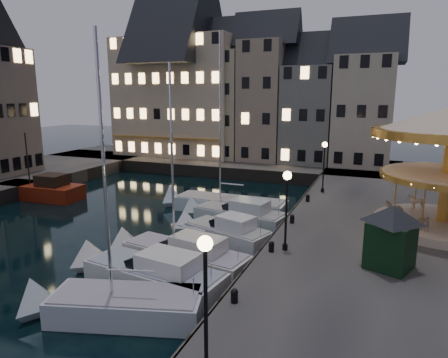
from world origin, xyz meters
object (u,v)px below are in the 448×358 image
at_px(motorboat_c, 179,255).
at_px(red_fishing_boat, 41,191).
at_px(motorboat_d, 222,233).
at_px(ticket_kiosk, 392,226).
at_px(bollard_b, 271,246).
at_px(motorboat_f, 224,205).
at_px(bollard_a, 234,295).
at_px(streetlamp_b, 287,199).
at_px(bollard_c, 292,218).
at_px(motorboat_b, 148,274).
at_px(motorboat_a, 114,306).
at_px(motorboat_e, 235,215).
at_px(streetlamp_a, 206,285).
at_px(bollard_d, 308,198).
at_px(streetlamp_c, 324,160).

relative_size(motorboat_c, red_fishing_boat, 1.36).
distance_m(motorboat_d, red_fishing_boat, 19.75).
bearing_deg(ticket_kiosk, bollard_b, -178.64).
bearing_deg(red_fishing_boat, ticket_kiosk, -14.35).
height_order(bollard_b, motorboat_f, motorboat_f).
bearing_deg(bollard_a, motorboat_d, 114.68).
height_order(streetlamp_b, motorboat_c, motorboat_c).
bearing_deg(red_fishing_boat, bollard_c, -6.23).
bearing_deg(motorboat_f, motorboat_b, -84.29).
bearing_deg(motorboat_a, bollard_a, 9.87).
bearing_deg(motorboat_a, motorboat_d, 84.40).
relative_size(bollard_b, motorboat_a, 0.05).
height_order(bollard_a, ticket_kiosk, ticket_kiosk).
bearing_deg(motorboat_e, streetlamp_a, -72.62).
distance_m(motorboat_c, ticket_kiosk, 10.90).
relative_size(bollard_a, ticket_kiosk, 0.17).
bearing_deg(motorboat_e, motorboat_b, -93.41).
bearing_deg(bollard_d, motorboat_e, -144.29).
height_order(streetlamp_a, motorboat_f, motorboat_f).
xyz_separation_m(bollard_c, motorboat_b, (-5.25, -8.43, -0.96)).
xyz_separation_m(streetlamp_a, motorboat_a, (-5.66, 3.12, -3.48)).
bearing_deg(motorboat_d, streetlamp_c, 66.06).
bearing_deg(bollard_c, motorboat_f, 143.44).
distance_m(motorboat_b, red_fishing_boat, 21.22).
relative_size(streetlamp_a, motorboat_a, 0.34).
relative_size(streetlamp_a, motorboat_b, 0.50).
relative_size(streetlamp_a, bollard_b, 7.32).
distance_m(streetlamp_a, motorboat_f, 20.96).
height_order(streetlamp_a, motorboat_a, motorboat_a).
bearing_deg(motorboat_a, bollard_c, 66.03).
xyz_separation_m(motorboat_c, motorboat_f, (-1.65, 10.69, -0.15)).
distance_m(bollard_a, bollard_b, 5.50).
bearing_deg(streetlamp_a, motorboat_e, 107.38).
height_order(streetlamp_a, bollard_b, streetlamp_a).
height_order(streetlamp_b, motorboat_f, motorboat_f).
bearing_deg(motorboat_f, motorboat_c, -81.20).
distance_m(streetlamp_b, motorboat_c, 6.59).
height_order(bollard_b, ticket_kiosk, ticket_kiosk).
bearing_deg(bollard_b, motorboat_f, 123.67).
bearing_deg(streetlamp_a, bollard_d, 91.72).
bearing_deg(bollard_c, motorboat_b, -121.93).
distance_m(streetlamp_b, motorboat_a, 9.56).
xyz_separation_m(motorboat_b, ticket_kiosk, (10.85, 3.56, 2.69)).
bearing_deg(motorboat_d, streetlamp_b, -31.85).
relative_size(bollard_a, motorboat_b, 0.07).
relative_size(streetlamp_b, bollard_b, 7.32).
relative_size(motorboat_d, red_fishing_boat, 0.81).
relative_size(streetlamp_a, motorboat_d, 0.63).
distance_m(streetlamp_a, streetlamp_b, 10.00).
bearing_deg(ticket_kiosk, motorboat_e, 145.41).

